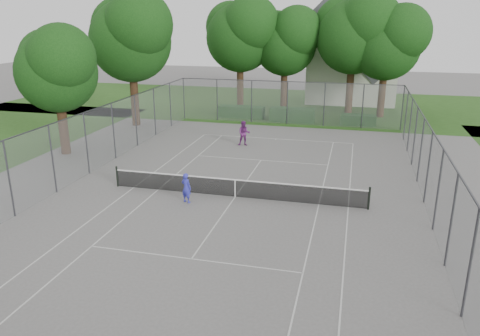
% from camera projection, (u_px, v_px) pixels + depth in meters
% --- Properties ---
extents(ground, '(120.00, 120.00, 0.00)m').
position_uv_depth(ground, '(235.00, 197.00, 23.16)').
color(ground, '#62605D').
rests_on(ground, ground).
extents(grass_far, '(60.00, 20.00, 0.00)m').
position_uv_depth(grass_far, '(300.00, 105.00, 47.14)').
color(grass_far, '#224814').
rests_on(grass_far, ground).
extents(court_markings, '(11.03, 23.83, 0.01)m').
position_uv_depth(court_markings, '(235.00, 197.00, 23.16)').
color(court_markings, beige).
rests_on(court_markings, ground).
extents(tennis_net, '(12.87, 0.10, 1.10)m').
position_uv_depth(tennis_net, '(235.00, 187.00, 23.00)').
color(tennis_net, black).
rests_on(tennis_net, ground).
extents(perimeter_fence, '(18.08, 34.08, 3.52)m').
position_uv_depth(perimeter_fence, '(235.00, 162.00, 22.60)').
color(perimeter_fence, '#38383D').
rests_on(perimeter_fence, ground).
extents(tree_far_left, '(7.24, 6.61, 10.40)m').
position_uv_depth(tree_far_left, '(241.00, 32.00, 43.03)').
color(tree_far_left, '#321E12').
rests_on(tree_far_left, ground).
extents(tree_far_midleft, '(6.61, 6.04, 9.51)m').
position_uv_depth(tree_far_midleft, '(286.00, 39.00, 42.87)').
color(tree_far_midleft, '#321E12').
rests_on(tree_far_midleft, ground).
extents(tree_far_midright, '(7.44, 6.79, 10.69)m').
position_uv_depth(tree_far_midright, '(355.00, 30.00, 40.57)').
color(tree_far_midright, '#321E12').
rests_on(tree_far_midright, ground).
extents(tree_far_right, '(6.68, 6.10, 9.61)m').
position_uv_depth(tree_far_right, '(388.00, 40.00, 39.53)').
color(tree_far_right, '#321E12').
rests_on(tree_far_right, ground).
extents(tree_side_back, '(7.31, 6.67, 10.51)m').
position_uv_depth(tree_side_back, '(131.00, 34.00, 36.16)').
color(tree_side_back, '#321E12').
rests_on(tree_side_back, ground).
extents(tree_side_front, '(5.71, 5.22, 8.21)m').
position_uv_depth(tree_side_front, '(56.00, 66.00, 28.72)').
color(tree_side_front, '#321E12').
rests_on(tree_side_front, ground).
extents(hedge_left, '(4.00, 1.20, 1.00)m').
position_uv_depth(hedge_left, '(242.00, 112.00, 41.23)').
color(hedge_left, '#164014').
rests_on(hedge_left, ground).
extents(hedge_mid, '(3.75, 1.07, 1.18)m').
position_uv_depth(hedge_mid, '(292.00, 115.00, 39.51)').
color(hedge_mid, '#164014').
rests_on(hedge_mid, ground).
extents(hedge_right, '(2.85, 1.04, 0.85)m').
position_uv_depth(hedge_right, '(358.00, 120.00, 38.37)').
color(hedge_right, '#164014').
rests_on(hedge_right, ground).
extents(house, '(8.74, 6.77, 10.88)m').
position_uv_depth(house, '(353.00, 59.00, 47.96)').
color(house, silver).
rests_on(house, ground).
extents(girl_player, '(0.62, 0.52, 1.47)m').
position_uv_depth(girl_player, '(186.00, 188.00, 22.31)').
color(girl_player, '#3133B9').
rests_on(girl_player, ground).
extents(woman_player, '(0.96, 0.83, 1.72)m').
position_uv_depth(woman_player, '(244.00, 133.00, 32.14)').
color(woman_player, '#68236A').
rests_on(woman_player, ground).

